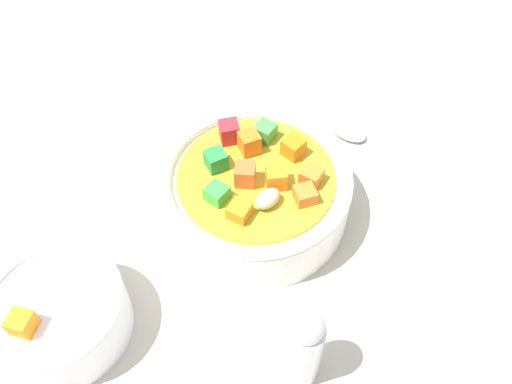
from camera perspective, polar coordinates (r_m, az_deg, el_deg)
ground_plane at (r=49.21cm, az=0.00°, el=-2.69°), size 140.00×140.00×2.00cm
soup_bowl_main at (r=46.03cm, az=0.01°, el=0.17°), size 16.13×16.13×6.88cm
spoon at (r=53.21cm, az=16.63°, el=2.55°), size 23.53×7.52×1.04cm
side_bowl_small at (r=43.23cm, az=-20.40°, el=-11.63°), size 10.26×10.26×5.86cm
pepper_shaker at (r=37.50cm, az=4.92°, el=-15.96°), size 2.78×2.78×9.06cm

